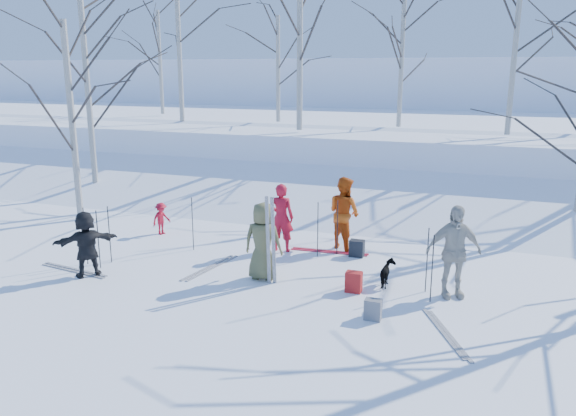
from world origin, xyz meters
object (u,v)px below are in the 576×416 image
at_px(skier_redor_behind, 344,213).
at_px(skier_cream_east, 453,251).
at_px(backpack_dark, 357,248).
at_px(dog, 388,274).
at_px(skier_red_north, 281,218).
at_px(backpack_grey, 373,310).
at_px(skier_olive_center, 263,241).
at_px(skier_red_seated, 161,219).
at_px(backpack_red, 354,282).
at_px(skier_grey_west, 86,244).

relative_size(skier_redor_behind, skier_cream_east, 0.98).
bearing_deg(backpack_dark, dog, -57.67).
bearing_deg(skier_red_north, skier_cream_east, 151.28).
relative_size(skier_cream_east, backpack_grey, 4.88).
xyz_separation_m(skier_cream_east, dog, (-1.27, 0.09, -0.66)).
bearing_deg(skier_cream_east, skier_olive_center, 162.84).
height_order(dog, backpack_dark, dog).
relative_size(skier_red_seated, backpack_red, 2.08).
relative_size(skier_olive_center, backpack_dark, 4.19).
height_order(skier_olive_center, dog, skier_olive_center).
bearing_deg(backpack_dark, skier_red_seated, -179.96).
bearing_deg(backpack_red, backpack_dark, 101.90).
bearing_deg(skier_cream_east, backpack_dark, 120.00).
xyz_separation_m(skier_olive_center, skier_red_north, (-0.32, 1.92, 0.01)).
bearing_deg(backpack_red, skier_red_seated, 159.67).
relative_size(skier_red_seated, backpack_dark, 2.18).
xyz_separation_m(skier_olive_center, backpack_grey, (2.63, -1.19, -0.65)).
height_order(skier_red_seated, backpack_red, skier_red_seated).
bearing_deg(skier_red_seated, skier_olive_center, -100.38).
distance_m(skier_red_north, skier_redor_behind, 1.58).
xyz_separation_m(skier_cream_east, backpack_dark, (-2.31, 1.74, -0.73)).
bearing_deg(backpack_red, skier_redor_behind, 108.94).
bearing_deg(backpack_dark, backpack_red, -78.10).
bearing_deg(skier_red_seated, backpack_grey, -98.62).
height_order(dog, backpack_grey, dog).
relative_size(backpack_grey, backpack_dark, 0.95).
relative_size(skier_redor_behind, dog, 2.85).
relative_size(skier_red_north, backpack_red, 4.03).
xyz_separation_m(skier_grey_west, backpack_grey, (6.24, -0.03, -0.54)).
xyz_separation_m(dog, backpack_red, (-0.58, -0.54, -0.06)).
distance_m(skier_redor_behind, backpack_grey, 4.22).
bearing_deg(dog, skier_grey_west, 9.28).
distance_m(skier_olive_center, skier_grey_west, 3.80).
height_order(skier_red_north, skier_red_seated, skier_red_north).
xyz_separation_m(skier_redor_behind, backpack_grey, (1.57, -3.86, -0.72)).
distance_m(dog, backpack_dark, 1.95).
bearing_deg(dog, backpack_red, 37.00).
bearing_deg(skier_cream_east, skier_red_seated, 144.26).
distance_m(skier_cream_east, skier_grey_west, 7.63).
bearing_deg(backpack_grey, dog, 91.78).
height_order(skier_red_seated, backpack_dark, skier_red_seated).
bearing_deg(skier_redor_behind, skier_red_seated, 38.19).
xyz_separation_m(skier_red_north, backpack_red, (2.31, -1.96, -0.64)).
distance_m(backpack_grey, backpack_dark, 3.50).
distance_m(skier_red_north, backpack_red, 3.10).
relative_size(skier_olive_center, backpack_grey, 4.41).
bearing_deg(dog, skier_red_north, -31.86).
distance_m(skier_grey_west, dog, 6.43).
distance_m(skier_olive_center, skier_red_seated, 4.45).
relative_size(skier_olive_center, skier_red_seated, 1.92).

